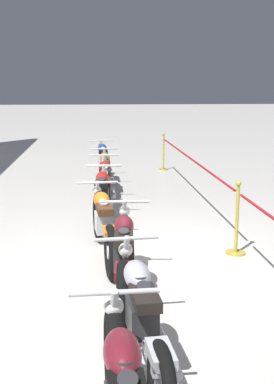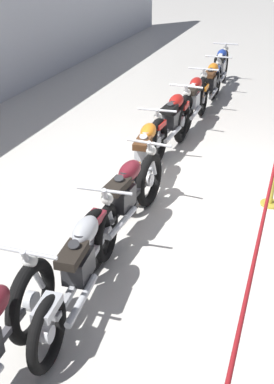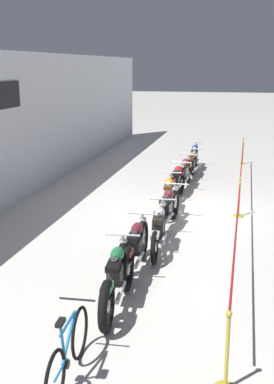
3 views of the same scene
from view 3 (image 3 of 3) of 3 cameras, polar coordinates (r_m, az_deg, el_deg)
The scene contains 15 objects.
ground_plane at distance 12.96m, azimuth 6.78°, elevation -2.44°, with size 120.00×120.00×0.00m, color silver.
back_wall at distance 13.97m, azimuth -14.50°, elevation 7.28°, with size 28.00×0.29×4.20m.
motorcycle_green_0 at distance 7.93m, azimuth -2.54°, elevation -10.15°, with size 2.37×0.63×0.97m.
motorcycle_maroon_1 at distance 9.09m, azimuth -0.18°, elevation -6.71°, with size 2.30×0.62×0.97m.
motorcycle_silver_2 at distance 10.25m, azimuth 2.61°, elevation -4.32°, with size 2.30×0.62×0.92m.
motorcycle_maroon_3 at distance 11.53m, azimuth 3.57°, elevation -2.10°, with size 2.40×0.62×0.95m.
motorcycle_orange_4 at distance 12.91m, azimuth 3.74°, elevation -0.31°, with size 2.32×0.62×0.92m.
motorcycle_red_5 at distance 14.28m, azimuth 4.72°, elevation 1.23°, with size 2.21×0.62×0.96m.
motorcycle_red_6 at distance 15.45m, azimuth 5.66°, elevation 2.24°, with size 2.47×0.62×0.96m.
motorcycle_orange_7 at distance 16.91m, azimuth 6.46°, elevation 3.24°, with size 2.24×0.62×0.91m.
motorcycle_blue_8 at distance 18.11m, azimuth 6.83°, elevation 4.10°, with size 2.41×0.62×0.97m.
bicycle at distance 6.31m, azimuth -8.15°, elevation -18.36°, with size 1.73×0.48×0.96m.
stanchion_far_left at distance 11.13m, azimuth 11.92°, elevation -1.44°, with size 14.15×0.28×1.05m.
stanchion_mid_left at distance 12.72m, azimuth 11.97°, elevation -1.32°, with size 0.28×0.28×1.05m.
stanchion_mid_right at distance 19.61m, azimuth 12.40°, elevation 4.29°, with size 0.28×0.28×1.05m.
Camera 3 is at (-12.33, -1.23, 3.82)m, focal length 45.00 mm.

